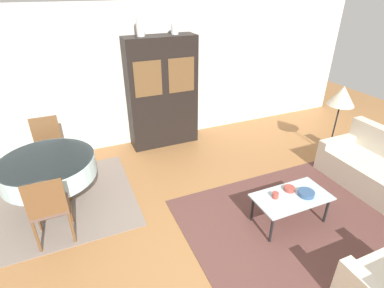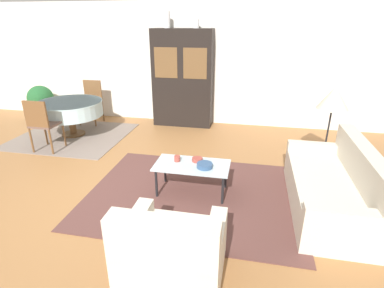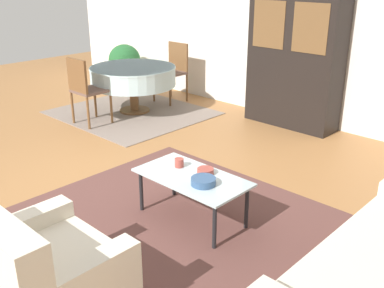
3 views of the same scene
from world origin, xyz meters
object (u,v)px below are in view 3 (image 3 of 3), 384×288
dining_chair_near (85,87)px  cup (179,163)px  armchair (43,274)px  potted_plant (125,62)px  bowl_small (205,171)px  dining_chair_far (174,68)px  bowl (203,181)px  dining_table (133,76)px  display_cabinet (295,52)px  coffee_table (192,181)px

dining_chair_near → cup: (2.75, -0.83, -0.10)m
armchair → potted_plant: bearing=136.5°
cup → bowl_small: bearing=11.2°
dining_chair_far → bowl: (3.16, -2.73, -0.10)m
dining_table → dining_chair_near: size_ratio=1.36×
dining_chair_near → bowl: (3.16, -0.95, -0.10)m
cup → potted_plant: bearing=147.3°
armchair → display_cabinet: size_ratio=0.44×
potted_plant → coffee_table: bearing=-31.9°
bowl_small → bowl: bearing=-52.7°
dining_table → dining_chair_far: (0.00, 0.89, -0.01)m
armchair → bowl: (0.07, 1.49, 0.16)m
armchair → dining_table: bearing=132.9°
display_cabinet → bowl: bearing=-71.7°
cup → potted_plant: 4.94m
coffee_table → cup: (-0.23, 0.07, 0.08)m
bowl_small → display_cabinet: bearing=106.9°
armchair → coffee_table: bearing=94.5°
bowl → potted_plant: (-4.57, 2.79, 0.00)m
dining_chair_far → cup: size_ratio=11.51×
armchair → bowl: 1.50m
armchair → display_cabinet: (-0.94, 4.52, 0.76)m
cup → bowl_small: size_ratio=0.57×
bowl_small → coffee_table: bearing=-113.1°
dining_chair_near → bowl: 3.30m
bowl_small → dining_chair_far: bearing=139.8°
coffee_table → potted_plant: size_ratio=1.26×
cup → dining_chair_far: bearing=136.5°
dining_table → dining_chair_near: 0.89m
display_cabinet → bowl: size_ratio=9.89×
dining_chair_far → potted_plant: size_ratio=1.20×
cup → coffee_table: bearing=-16.2°
dining_table → cup: size_ratio=15.69×
display_cabinet → dining_chair_near: bearing=-136.1°
display_cabinet → cup: (0.59, -2.91, -0.59)m
coffee_table → bowl_small: bowl_small is taller
dining_chair_near → potted_plant: bearing=127.5°
dining_table → dining_chair_near: bearing=-90.0°
dining_chair_near → bowl_small: size_ratio=6.51×
display_cabinet → bowl_small: size_ratio=14.14×
bowl → dining_table: bearing=149.8°
cup → dining_chair_near: bearing=163.2°
armchair → bowl: size_ratio=4.34×
dining_chair_far → bowl_small: (3.03, -2.55, -0.11)m
potted_plant → dining_table: bearing=-33.9°
potted_plant → armchair: bearing=-43.5°
cup → dining_table: bearing=148.0°
dining_chair_far → bowl_small: 3.96m
display_cabinet → potted_plant: bearing=-176.1°
bowl → potted_plant: potted_plant is taller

